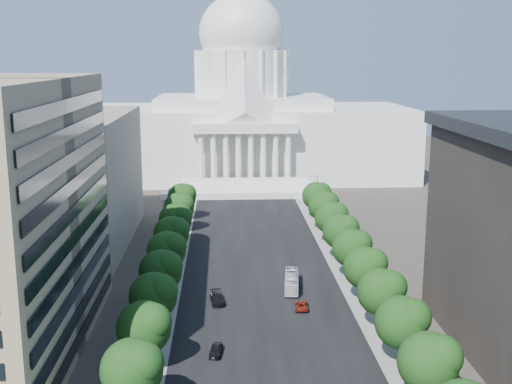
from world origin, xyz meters
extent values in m
cube|color=black|center=(0.00, 90.00, 0.00)|extent=(30.00, 260.00, 0.01)
cube|color=gray|center=(-19.00, 90.00, 0.00)|extent=(8.00, 260.00, 0.02)
cube|color=gray|center=(19.00, 90.00, 0.00)|extent=(8.00, 260.00, 0.02)
cube|color=white|center=(0.00, 185.00, 12.50)|extent=(120.00, 50.00, 25.00)
cube|color=white|center=(0.00, 185.00, 27.00)|extent=(60.00, 40.00, 4.00)
cube|color=white|center=(0.00, 158.00, 20.50)|extent=(34.00, 8.00, 3.00)
cylinder|color=white|center=(0.00, 185.00, 37.00)|extent=(32.00, 32.00, 16.00)
ellipsoid|color=white|center=(0.00, 185.00, 51.00)|extent=(30.00, 30.00, 27.60)
cube|color=gray|center=(-48.00, 100.00, 15.00)|extent=(38.00, 52.00, 30.00)
sphere|color=black|center=(-18.00, 24.00, 6.17)|extent=(7.60, 7.60, 7.60)
sphere|color=black|center=(-16.67, 23.24, 7.31)|extent=(5.32, 5.32, 5.32)
cylinder|color=#33261C|center=(-18.00, 36.00, 1.47)|extent=(0.56, 0.56, 2.94)
sphere|color=black|center=(-18.00, 36.00, 6.17)|extent=(7.60, 7.60, 7.60)
sphere|color=black|center=(-16.67, 35.24, 7.31)|extent=(5.32, 5.32, 5.32)
cylinder|color=#33261C|center=(-18.00, 48.00, 1.47)|extent=(0.56, 0.56, 2.94)
sphere|color=black|center=(-18.00, 48.00, 6.17)|extent=(7.60, 7.60, 7.60)
sphere|color=black|center=(-16.67, 47.24, 7.31)|extent=(5.32, 5.32, 5.32)
cylinder|color=#33261C|center=(-18.00, 60.00, 1.47)|extent=(0.56, 0.56, 2.94)
sphere|color=black|center=(-18.00, 60.00, 6.17)|extent=(7.60, 7.60, 7.60)
sphere|color=black|center=(-16.67, 59.24, 7.31)|extent=(5.32, 5.32, 5.32)
cylinder|color=#33261C|center=(-18.00, 72.00, 1.47)|extent=(0.56, 0.56, 2.94)
sphere|color=black|center=(-18.00, 72.00, 6.17)|extent=(7.60, 7.60, 7.60)
sphere|color=black|center=(-16.67, 71.24, 7.31)|extent=(5.32, 5.32, 5.32)
cylinder|color=#33261C|center=(-18.00, 84.00, 1.47)|extent=(0.56, 0.56, 2.94)
sphere|color=black|center=(-18.00, 84.00, 6.17)|extent=(7.60, 7.60, 7.60)
sphere|color=black|center=(-16.67, 83.24, 7.31)|extent=(5.32, 5.32, 5.32)
cylinder|color=#33261C|center=(-18.00, 96.00, 1.47)|extent=(0.56, 0.56, 2.94)
sphere|color=black|center=(-18.00, 96.00, 6.17)|extent=(7.60, 7.60, 7.60)
sphere|color=black|center=(-16.67, 95.24, 7.31)|extent=(5.32, 5.32, 5.32)
cylinder|color=#33261C|center=(-18.00, 108.00, 1.47)|extent=(0.56, 0.56, 2.94)
sphere|color=black|center=(-18.00, 108.00, 6.17)|extent=(7.60, 7.60, 7.60)
sphere|color=black|center=(-16.67, 107.24, 7.31)|extent=(5.32, 5.32, 5.32)
cylinder|color=#33261C|center=(-18.00, 120.00, 1.47)|extent=(0.56, 0.56, 2.94)
sphere|color=black|center=(-18.00, 120.00, 6.17)|extent=(7.60, 7.60, 7.60)
sphere|color=black|center=(-16.67, 119.24, 7.31)|extent=(5.32, 5.32, 5.32)
sphere|color=black|center=(18.00, 24.00, 6.17)|extent=(7.60, 7.60, 7.60)
sphere|color=black|center=(19.33, 23.24, 7.31)|extent=(5.32, 5.32, 5.32)
cylinder|color=#33261C|center=(18.00, 36.00, 1.47)|extent=(0.56, 0.56, 2.94)
sphere|color=black|center=(18.00, 36.00, 6.17)|extent=(7.60, 7.60, 7.60)
sphere|color=black|center=(19.33, 35.24, 7.31)|extent=(5.32, 5.32, 5.32)
cylinder|color=#33261C|center=(18.00, 48.00, 1.47)|extent=(0.56, 0.56, 2.94)
sphere|color=black|center=(18.00, 48.00, 6.17)|extent=(7.60, 7.60, 7.60)
sphere|color=black|center=(19.33, 47.24, 7.31)|extent=(5.32, 5.32, 5.32)
cylinder|color=#33261C|center=(18.00, 60.00, 1.47)|extent=(0.56, 0.56, 2.94)
sphere|color=black|center=(18.00, 60.00, 6.17)|extent=(7.60, 7.60, 7.60)
sphere|color=black|center=(19.33, 59.24, 7.31)|extent=(5.32, 5.32, 5.32)
cylinder|color=#33261C|center=(18.00, 72.00, 1.47)|extent=(0.56, 0.56, 2.94)
sphere|color=black|center=(18.00, 72.00, 6.17)|extent=(7.60, 7.60, 7.60)
sphere|color=black|center=(19.33, 71.24, 7.31)|extent=(5.32, 5.32, 5.32)
cylinder|color=#33261C|center=(18.00, 84.00, 1.47)|extent=(0.56, 0.56, 2.94)
sphere|color=black|center=(18.00, 84.00, 6.17)|extent=(7.60, 7.60, 7.60)
sphere|color=black|center=(19.33, 83.24, 7.31)|extent=(5.32, 5.32, 5.32)
cylinder|color=#33261C|center=(18.00, 96.00, 1.47)|extent=(0.56, 0.56, 2.94)
sphere|color=black|center=(18.00, 96.00, 6.17)|extent=(7.60, 7.60, 7.60)
sphere|color=black|center=(19.33, 95.24, 7.31)|extent=(5.32, 5.32, 5.32)
cylinder|color=#33261C|center=(18.00, 108.00, 1.47)|extent=(0.56, 0.56, 2.94)
sphere|color=black|center=(18.00, 108.00, 6.17)|extent=(7.60, 7.60, 7.60)
sphere|color=black|center=(19.33, 107.24, 7.31)|extent=(5.32, 5.32, 5.32)
cylinder|color=#33261C|center=(18.00, 120.00, 1.47)|extent=(0.56, 0.56, 2.94)
sphere|color=black|center=(18.00, 120.00, 6.17)|extent=(7.60, 7.60, 7.60)
sphere|color=black|center=(19.33, 119.24, 7.31)|extent=(5.32, 5.32, 5.32)
cylinder|color=gray|center=(20.50, 35.00, 4.50)|extent=(0.18, 0.18, 9.00)
cylinder|color=gray|center=(19.30, 35.00, 8.80)|extent=(2.40, 0.14, 0.14)
sphere|color=gray|center=(18.20, 35.00, 8.70)|extent=(0.44, 0.44, 0.44)
cylinder|color=gray|center=(20.50, 60.00, 4.50)|extent=(0.18, 0.18, 9.00)
cylinder|color=gray|center=(19.30, 60.00, 8.80)|extent=(2.40, 0.14, 0.14)
sphere|color=gray|center=(18.20, 60.00, 8.70)|extent=(0.44, 0.44, 0.44)
cylinder|color=gray|center=(20.50, 85.00, 4.50)|extent=(0.18, 0.18, 9.00)
cylinder|color=gray|center=(19.30, 85.00, 8.80)|extent=(2.40, 0.14, 0.14)
sphere|color=gray|center=(18.20, 85.00, 8.70)|extent=(0.44, 0.44, 0.44)
cylinder|color=gray|center=(20.50, 110.00, 4.50)|extent=(0.18, 0.18, 9.00)
cylinder|color=gray|center=(19.30, 110.00, 8.80)|extent=(2.40, 0.14, 0.14)
sphere|color=gray|center=(18.20, 110.00, 8.70)|extent=(0.44, 0.44, 0.44)
cylinder|color=gray|center=(20.50, 135.00, 4.50)|extent=(0.18, 0.18, 9.00)
cylinder|color=gray|center=(19.30, 135.00, 8.80)|extent=(2.40, 0.14, 0.14)
sphere|color=gray|center=(18.20, 135.00, 8.70)|extent=(0.44, 0.44, 0.44)
imported|color=black|center=(-8.16, 39.89, 0.73)|extent=(2.26, 4.49, 1.47)
imported|color=#B2B4BB|center=(-8.50, 61.07, 0.66)|extent=(1.82, 4.16, 1.33)
imported|color=maroon|center=(6.47, 56.65, 0.66)|extent=(2.62, 4.93, 1.32)
imported|color=black|center=(-8.14, 60.19, 0.83)|extent=(3.01, 5.95, 1.65)
imported|color=silver|center=(5.79, 66.53, 1.48)|extent=(3.70, 10.87, 2.97)
camera|label=1|loc=(-6.74, -47.26, 42.80)|focal=45.00mm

